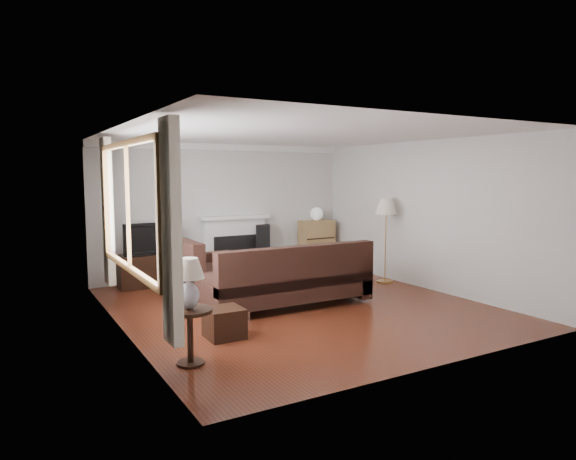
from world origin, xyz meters
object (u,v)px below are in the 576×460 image
sectional_sofa (286,277)px  floor_lamp (386,241)px  bookshelf (316,244)px  side_table (190,337)px  tv_stand (151,270)px  coffee_table (239,276)px

sectional_sofa → floor_lamp: (2.37, 0.57, 0.32)m
bookshelf → side_table: 5.73m
tv_stand → sectional_sofa: size_ratio=0.41×
tv_stand → bookshelf: size_ratio=1.13×
bookshelf → floor_lamp: floor_lamp is taller
sectional_sofa → floor_lamp: bearing=13.5°
bookshelf → sectional_sofa: size_ratio=0.37×
tv_stand → side_table: bearing=-99.3°
bookshelf → tv_stand: bearing=-179.0°
coffee_table → side_table: size_ratio=2.01×
tv_stand → floor_lamp: bearing=-25.8°
coffee_table → floor_lamp: bearing=-18.9°
bookshelf → sectional_sofa: 3.21m
sectional_sofa → coffee_table: 1.38m
coffee_table → floor_lamp: size_ratio=0.77×
bookshelf → floor_lamp: bearing=-81.9°
tv_stand → coffee_table: tv_stand is taller
coffee_table → sectional_sofa: bearing=-85.8°
sectional_sofa → coffee_table: size_ratio=2.32×
tv_stand → coffee_table: (1.22, -1.01, -0.05)m
bookshelf → coffee_table: bookshelf is taller
tv_stand → side_table: size_ratio=1.93×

